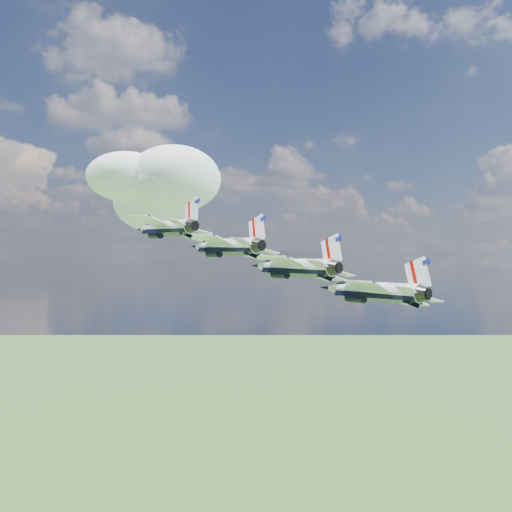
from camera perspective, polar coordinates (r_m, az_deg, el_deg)
name	(u,v)px	position (r m, az deg, el deg)	size (l,w,h in m)	color
cloud_far	(148,188)	(243.58, -10.78, 6.71)	(58.99, 46.35, 23.17)	white
jet_0	(164,228)	(88.85, -9.23, 2.79)	(11.93, 17.66, 5.27)	silver
jet_1	(223,246)	(82.49, -3.30, 1.00)	(11.93, 17.66, 5.27)	white
jet_2	(291,267)	(77.24, 3.52, -1.07)	(11.93, 17.66, 5.27)	white
jet_3	(369,290)	(73.35, 11.21, -3.39)	(11.93, 17.66, 5.27)	silver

